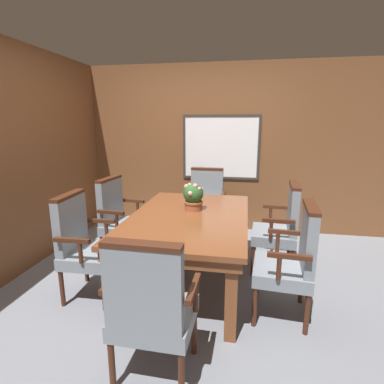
# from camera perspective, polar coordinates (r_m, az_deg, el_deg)

# --- Properties ---
(ground_plane) EXTENTS (14.00, 14.00, 0.00)m
(ground_plane) POSITION_cam_1_polar(r_m,az_deg,el_deg) (3.14, -3.63, -18.01)
(ground_plane) COLOR gray
(wall_back) EXTENTS (7.20, 0.08, 2.45)m
(wall_back) POSITION_cam_1_polar(r_m,az_deg,el_deg) (4.57, 1.96, 8.20)
(wall_back) COLOR brown
(wall_back) RESTS_ON ground_plane
(wall_left) EXTENTS (0.06, 7.20, 2.45)m
(wall_left) POSITION_cam_1_polar(r_m,az_deg,el_deg) (3.56, -32.32, 4.74)
(wall_left) COLOR brown
(wall_left) RESTS_ON ground_plane
(dining_table) EXTENTS (1.14, 1.78, 0.72)m
(dining_table) POSITION_cam_1_polar(r_m,az_deg,el_deg) (3.01, -0.51, -6.05)
(dining_table) COLOR brown
(dining_table) RESTS_ON ground_plane
(chair_head_far) EXTENTS (0.56, 0.48, 0.99)m
(chair_head_far) POSITION_cam_1_polar(r_m,az_deg,el_deg) (4.24, 2.61, -1.75)
(chair_head_far) COLOR #472314
(chair_head_far) RESTS_ON ground_plane
(chair_right_near) EXTENTS (0.50, 0.57, 0.99)m
(chair_right_near) POSITION_cam_1_polar(r_m,az_deg,el_deg) (2.66, 18.51, -11.83)
(chair_right_near) COLOR #472314
(chair_right_near) RESTS_ON ground_plane
(chair_right_far) EXTENTS (0.49, 0.57, 0.99)m
(chair_right_far) POSITION_cam_1_polar(r_m,az_deg,el_deg) (3.42, 16.61, -6.02)
(chair_right_far) COLOR #472314
(chair_right_far) RESTS_ON ground_plane
(chair_left_near) EXTENTS (0.47, 0.56, 0.99)m
(chair_left_near) POSITION_cam_1_polar(r_m,az_deg,el_deg) (3.00, -19.94, -9.00)
(chair_left_near) COLOR #472314
(chair_left_near) RESTS_ON ground_plane
(chair_left_far) EXTENTS (0.51, 0.58, 0.99)m
(chair_left_far) POSITION_cam_1_polar(r_m,az_deg,el_deg) (3.68, -13.64, -4.48)
(chair_left_far) COLOR #472314
(chair_left_far) RESTS_ON ground_plane
(chair_head_near) EXTENTS (0.55, 0.47, 0.99)m
(chair_head_near) POSITION_cam_1_polar(r_m,az_deg,el_deg) (1.96, -7.87, -20.77)
(chair_head_near) COLOR #472314
(chair_head_near) RESTS_ON ground_plane
(potted_plant) EXTENTS (0.21, 0.23, 0.29)m
(potted_plant) POSITION_cam_1_polar(r_m,az_deg,el_deg) (3.11, 0.25, -0.82)
(potted_plant) COLOR #9E5638
(potted_plant) RESTS_ON dining_table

